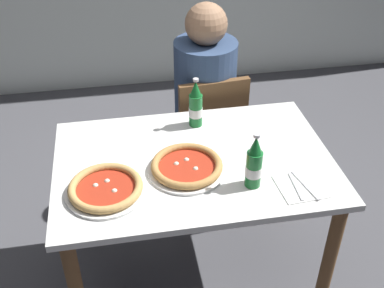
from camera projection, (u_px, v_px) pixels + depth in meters
The scene contains 9 objects.
ground_plane at pixel (194, 273), 2.49m from camera, with size 8.00×8.00×0.00m, color #4C4C51.
dining_table_main at pixel (194, 180), 2.12m from camera, with size 1.20×0.80×0.75m.
chair_behind_table at pixel (207, 130), 2.72m from camera, with size 0.44×0.44×0.85m.
diner_seated at pixel (205, 111), 2.70m from camera, with size 0.34×0.34×1.21m.
pizza_margherita_near at pixel (187, 167), 1.98m from camera, with size 0.33×0.33×0.04m.
pizza_marinara_far at pixel (106, 189), 1.87m from camera, with size 0.32×0.32×0.04m.
beer_bottle_left at pixel (196, 106), 2.22m from camera, with size 0.07×0.07×0.25m.
beer_bottle_center at pixel (254, 164), 1.86m from camera, with size 0.07×0.07×0.25m.
napkin_with_cutlery at pixel (301, 186), 1.91m from camera, with size 0.19×0.19×0.01m.
Camera 1 is at (-0.30, -1.60, 2.00)m, focal length 44.34 mm.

